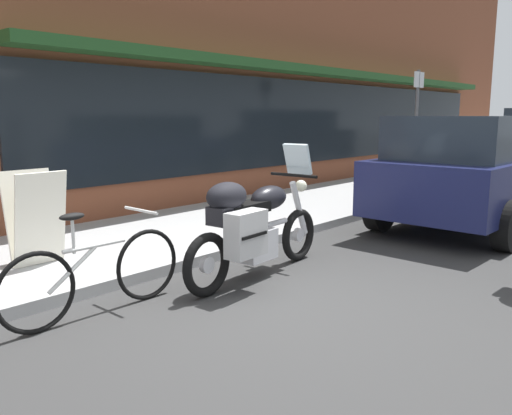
{
  "coord_description": "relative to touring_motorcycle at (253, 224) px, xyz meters",
  "views": [
    {
      "loc": [
        -3.57,
        -2.93,
        1.71
      ],
      "look_at": [
        0.74,
        0.84,
        0.7
      ],
      "focal_mm": 36.9,
      "sensor_mm": 36.0,
      "label": 1
    }
  ],
  "objects": [
    {
      "name": "parking_sign_pole",
      "position": [
        6.75,
        1.35,
        1.01
      ],
      "size": [
        0.44,
        0.07,
        2.52
      ],
      "color": "#59595B",
      "rests_on": "sidewalk_curb"
    },
    {
      "name": "parked_bicycle",
      "position": [
        -1.62,
        0.36,
        -0.23
      ],
      "size": [
        1.73,
        0.48,
        0.92
      ],
      "color": "black",
      "rests_on": "ground_plane"
    },
    {
      "name": "ground_plane",
      "position": [
        -0.41,
        -0.6,
        -0.6
      ],
      "size": [
        80.0,
        80.0,
        0.0
      ],
      "primitive_type": "plane",
      "color": "#323232"
    },
    {
      "name": "parked_minivan",
      "position": [
        4.41,
        -0.77,
        0.3
      ],
      "size": [
        4.51,
        2.11,
        1.69
      ],
      "color": "#191E4C",
      "rests_on": "ground_plane"
    },
    {
      "name": "touring_motorcycle",
      "position": [
        0.0,
        0.0,
        0.0
      ],
      "size": [
        2.22,
        0.76,
        1.39
      ],
      "color": "black",
      "rests_on": "ground_plane"
    },
    {
      "name": "sandwich_board_sign",
      "position": [
        -1.38,
        1.88,
        0.03
      ],
      "size": [
        0.55,
        0.43,
        1.0
      ],
      "color": "silver",
      "rests_on": "sidewalk_curb"
    },
    {
      "name": "sidewalk_curb",
      "position": [
        8.59,
        2.14,
        -0.54
      ],
      "size": [
        30.0,
        2.72,
        0.12
      ],
      "color": "#A1A1A1",
      "rests_on": "ground_plane"
    },
    {
      "name": "storefront_building",
      "position": [
        6.9,
        3.66,
        2.67
      ],
      "size": [
        22.62,
        0.9,
        6.68
      ],
      "color": "brown",
      "rests_on": "ground_plane"
    }
  ]
}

